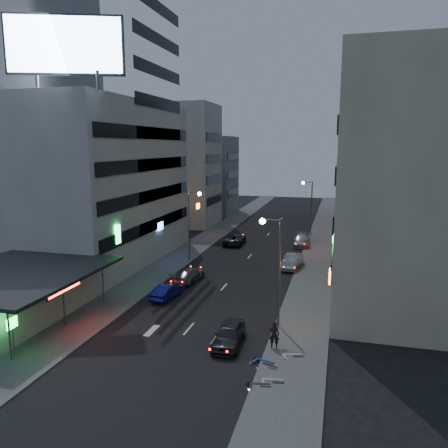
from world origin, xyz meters
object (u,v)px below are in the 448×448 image
(scooter_black_a, at_px, (271,375))
(scooter_silver_a, at_px, (284,370))
(parked_car_right_mid, at_px, (292,262))
(road_car_blue, at_px, (167,291))
(scooter_black_b, at_px, (279,360))
(parked_car_right_far, at_px, (302,240))
(parked_car_left, at_px, (235,239))
(person, at_px, (274,334))
(road_car_silver, at_px, (188,275))
(scooter_blue, at_px, (276,354))
(scooter_silver_b, at_px, (302,345))
(parked_car_right_near, at_px, (229,335))

(scooter_black_a, xyz_separation_m, scooter_silver_a, (0.67, 0.60, 0.05))
(parked_car_right_mid, bearing_deg, road_car_blue, -120.61)
(road_car_blue, bearing_deg, scooter_black_b, 145.83)
(scooter_black_b, bearing_deg, parked_car_right_far, 19.93)
(scooter_black_a, bearing_deg, parked_car_right_mid, -8.38)
(parked_car_right_mid, distance_m, scooter_black_a, 24.21)
(parked_car_left, bearing_deg, person, 106.40)
(parked_car_right_far, distance_m, road_car_blue, 25.65)
(parked_car_left, bearing_deg, parked_car_right_mid, 129.73)
(road_car_silver, height_order, scooter_blue, road_car_silver)
(scooter_silver_a, height_order, scooter_blue, scooter_blue)
(parked_car_left, distance_m, scooter_silver_b, 32.27)
(parked_car_right_far, bearing_deg, scooter_black_b, -90.82)
(scooter_black_a, xyz_separation_m, scooter_silver_b, (1.37, 4.04, 0.04))
(parked_car_right_far, bearing_deg, scooter_black_a, -91.29)
(road_car_blue, distance_m, scooter_black_a, 16.03)
(road_car_silver, height_order, person, person)
(scooter_silver_a, bearing_deg, scooter_silver_b, -19.35)
(parked_car_right_near, relative_size, person, 2.38)
(road_car_blue, relative_size, scooter_blue, 2.06)
(scooter_blue, bearing_deg, scooter_silver_b, -21.84)
(road_car_silver, xyz_separation_m, person, (10.40, -12.25, 0.33))
(scooter_silver_a, xyz_separation_m, scooter_silver_b, (0.70, 3.44, -0.00))
(road_car_silver, relative_size, scooter_black_b, 3.07)
(parked_car_right_far, bearing_deg, scooter_silver_a, -90.15)
(parked_car_left, xyz_separation_m, road_car_silver, (-0.55, -17.45, -0.03))
(person, height_order, scooter_blue, person)
(scooter_silver_a, height_order, scooter_silver_b, scooter_silver_a)
(parked_car_left, bearing_deg, scooter_black_b, 106.16)
(parked_car_right_near, height_order, road_car_blue, parked_car_right_near)
(scooter_silver_b, bearing_deg, road_car_silver, 26.50)
(parked_car_right_far, relative_size, scooter_silver_b, 2.82)
(road_car_silver, bearing_deg, scooter_silver_a, 129.83)
(scooter_silver_b, bearing_deg, scooter_blue, 121.87)
(scooter_black_b, relative_size, scooter_silver_b, 0.86)
(scooter_black_a, height_order, scooter_blue, scooter_blue)
(scooter_black_a, bearing_deg, scooter_silver_b, -30.61)
(parked_car_right_near, distance_m, parked_car_left, 30.63)
(scooter_silver_a, bearing_deg, road_car_blue, 38.65)
(road_car_silver, xyz_separation_m, scooter_black_b, (11.08, -14.76, -0.10))
(parked_car_right_near, distance_m, road_car_blue, 10.54)
(parked_car_left, height_order, scooter_silver_a, parked_car_left)
(parked_car_right_near, bearing_deg, parked_car_right_mid, 82.10)
(parked_car_left, bearing_deg, parked_car_right_near, 100.92)
(parked_car_right_far, bearing_deg, scooter_blue, -91.25)
(road_car_blue, height_order, scooter_black_b, road_car_blue)
(parked_car_right_near, xyz_separation_m, road_car_blue, (-7.49, 7.41, -0.10))
(road_car_blue, distance_m, road_car_silver, 5.00)
(parked_car_left, relative_size, scooter_silver_b, 2.87)
(scooter_blue, xyz_separation_m, scooter_silver_b, (1.44, 1.69, -0.02))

